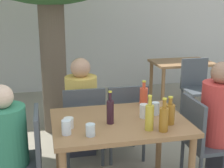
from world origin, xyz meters
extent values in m
cube|color=beige|center=(0.00, 3.69, 1.40)|extent=(10.00, 0.08, 2.80)
cylinder|color=brown|center=(-0.49, 1.71, 0.92)|extent=(0.34, 0.34, 1.84)
cube|color=#996B42|center=(0.00, 0.00, 0.74)|extent=(1.18, 0.86, 0.04)
cylinder|color=#996B42|center=(-0.53, 0.37, 0.36)|extent=(0.06, 0.06, 0.72)
cylinder|color=#996B42|center=(0.53, 0.37, 0.36)|extent=(0.06, 0.06, 0.72)
cube|color=#996B42|center=(1.69, 2.35, 0.74)|extent=(1.00, 0.69, 0.04)
cylinder|color=#996B42|center=(1.25, 2.06, 0.36)|extent=(0.06, 0.06, 0.72)
cylinder|color=#996B42|center=(2.13, 2.06, 0.36)|extent=(0.06, 0.06, 0.72)
cylinder|color=#996B42|center=(1.25, 2.63, 0.36)|extent=(0.06, 0.06, 0.72)
cylinder|color=#996B42|center=(2.13, 2.63, 0.36)|extent=(0.06, 0.06, 0.72)
cube|color=#474C51|center=(-0.91, 0.00, 0.43)|extent=(0.44, 0.44, 0.04)
cube|color=#474C51|center=(-0.71, 0.00, 0.67)|extent=(0.04, 0.44, 0.45)
cube|color=#474C51|center=(0.91, 0.00, 0.43)|extent=(0.44, 0.44, 0.04)
cube|color=#474C51|center=(0.71, 0.00, 0.67)|extent=(0.04, 0.44, 0.45)
cylinder|color=#474C51|center=(1.10, 0.19, 0.21)|extent=(0.04, 0.04, 0.41)
cylinder|color=#474C51|center=(0.72, 0.19, 0.21)|extent=(0.04, 0.04, 0.41)
cube|color=#474C51|center=(-0.24, 0.75, 0.43)|extent=(0.44, 0.44, 0.04)
cube|color=#474C51|center=(-0.24, 0.55, 0.67)|extent=(0.44, 0.04, 0.45)
cylinder|color=#474C51|center=(-0.05, 0.94, 0.21)|extent=(0.04, 0.04, 0.41)
cylinder|color=#474C51|center=(-0.43, 0.94, 0.21)|extent=(0.04, 0.04, 0.41)
cylinder|color=#474C51|center=(-0.05, 0.56, 0.21)|extent=(0.04, 0.04, 0.41)
cylinder|color=#474C51|center=(-0.43, 0.56, 0.21)|extent=(0.04, 0.04, 0.41)
cube|color=#474C51|center=(0.24, 0.75, 0.43)|extent=(0.44, 0.44, 0.04)
cube|color=#474C51|center=(0.24, 0.55, 0.67)|extent=(0.44, 0.04, 0.45)
cylinder|color=#474C51|center=(0.43, 0.94, 0.21)|extent=(0.04, 0.04, 0.41)
cylinder|color=#474C51|center=(0.05, 0.94, 0.21)|extent=(0.04, 0.04, 0.41)
cylinder|color=#474C51|center=(0.43, 0.56, 0.21)|extent=(0.04, 0.04, 0.41)
cylinder|color=#474C51|center=(0.05, 0.56, 0.21)|extent=(0.04, 0.04, 0.41)
cube|color=#474C51|center=(1.69, 1.68, 0.43)|extent=(0.44, 0.44, 0.04)
cube|color=#474C51|center=(1.69, 1.88, 0.67)|extent=(0.44, 0.04, 0.45)
cylinder|color=#474C51|center=(1.50, 1.49, 0.21)|extent=(0.04, 0.04, 0.41)
cylinder|color=#474C51|center=(1.88, 1.49, 0.21)|extent=(0.04, 0.04, 0.41)
cylinder|color=#474C51|center=(1.50, 1.87, 0.21)|extent=(0.04, 0.04, 0.41)
cylinder|color=#474C51|center=(1.88, 1.87, 0.21)|extent=(0.04, 0.04, 0.41)
cylinder|color=#337F5B|center=(-0.97, 0.00, 0.70)|extent=(0.36, 0.36, 0.51)
sphere|color=beige|center=(-0.97, 0.00, 1.04)|extent=(0.20, 0.20, 0.20)
cylinder|color=#C63833|center=(0.97, 0.00, 0.75)|extent=(0.34, 0.34, 0.59)
sphere|color=#936B51|center=(0.97, 0.00, 1.14)|extent=(0.21, 0.21, 0.21)
cube|color=#383842|center=(-0.24, 1.01, 0.22)|extent=(0.32, 0.40, 0.45)
cylinder|color=gold|center=(-0.24, 0.81, 0.71)|extent=(0.35, 0.35, 0.52)
sphere|color=tan|center=(-0.24, 0.81, 1.07)|extent=(0.22, 0.22, 0.22)
cylinder|color=gold|center=(0.18, -0.26, 0.87)|extent=(0.07, 0.07, 0.21)
cylinder|color=gold|center=(0.18, -0.26, 1.01)|extent=(0.03, 0.03, 0.07)
cylinder|color=gold|center=(0.18, -0.26, 1.05)|extent=(0.03, 0.03, 0.01)
cylinder|color=#9E661E|center=(0.29, -0.31, 0.86)|extent=(0.07, 0.07, 0.20)
cylinder|color=#9E661E|center=(0.29, -0.31, 0.99)|extent=(0.03, 0.03, 0.07)
cylinder|color=gold|center=(0.29, -0.31, 1.04)|extent=(0.04, 0.04, 0.01)
cylinder|color=#9E661E|center=(0.40, -0.18, 0.85)|extent=(0.08, 0.08, 0.17)
cylinder|color=#9E661E|center=(0.40, -0.18, 0.96)|extent=(0.03, 0.03, 0.06)
cylinder|color=gold|center=(0.40, -0.18, 1.00)|extent=(0.04, 0.04, 0.01)
cylinder|color=#DB4C2D|center=(0.33, 0.33, 0.85)|extent=(0.08, 0.08, 0.18)
cylinder|color=#DB4C2D|center=(0.33, 0.33, 0.97)|extent=(0.03, 0.03, 0.06)
cylinder|color=gold|center=(0.33, 0.33, 1.01)|extent=(0.04, 0.04, 0.01)
cylinder|color=#331923|center=(-0.10, -0.06, 0.86)|extent=(0.06, 0.06, 0.21)
cylinder|color=#331923|center=(-0.10, -0.06, 1.00)|extent=(0.02, 0.02, 0.07)
cylinder|color=gold|center=(-0.10, -0.06, 1.05)|extent=(0.03, 0.03, 0.01)
cylinder|color=silver|center=(0.23, 0.01, 0.82)|extent=(0.08, 0.08, 0.12)
cylinder|color=silver|center=(-0.45, -0.07, 0.80)|extent=(0.08, 0.08, 0.09)
cylinder|color=white|center=(-0.48, -0.20, 0.82)|extent=(0.08, 0.08, 0.12)
cylinder|color=silver|center=(-0.30, -0.27, 0.81)|extent=(0.08, 0.08, 0.10)
cylinder|color=silver|center=(0.36, 0.06, 0.82)|extent=(0.07, 0.07, 0.12)
camera|label=1|loc=(-0.63, -2.49, 1.80)|focal=50.00mm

